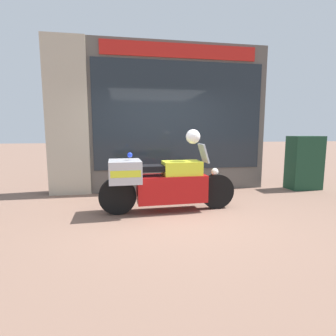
# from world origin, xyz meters

# --- Properties ---
(ground_plane) EXTENTS (60.00, 60.00, 0.00)m
(ground_plane) POSITION_xyz_m (0.00, 0.00, 0.00)
(ground_plane) COLOR #7A5B4C
(shop_building) EXTENTS (5.22, 0.55, 3.52)m
(shop_building) POSITION_xyz_m (-0.40, 2.00, 1.77)
(shop_building) COLOR #56514C
(shop_building) RESTS_ON ground
(window_display) EXTENTS (3.84, 0.30, 1.98)m
(window_display) POSITION_xyz_m (0.39, 2.03, 0.47)
(window_display) COLOR slate
(window_display) RESTS_ON ground
(paramedic_motorcycle) EXTENTS (2.50, 0.69, 1.23)m
(paramedic_motorcycle) POSITION_xyz_m (-0.27, 0.18, 0.55)
(paramedic_motorcycle) COLOR black
(paramedic_motorcycle) RESTS_ON ground
(utility_cabinet) EXTENTS (0.79, 0.48, 1.34)m
(utility_cabinet) POSITION_xyz_m (3.56, 1.46, 0.67)
(utility_cabinet) COLOR #193D28
(utility_cabinet) RESTS_ON ground
(white_helmet) EXTENTS (0.26, 0.26, 0.26)m
(white_helmet) POSITION_xyz_m (0.32, 0.20, 1.36)
(white_helmet) COLOR white
(white_helmet) RESTS_ON paramedic_motorcycle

